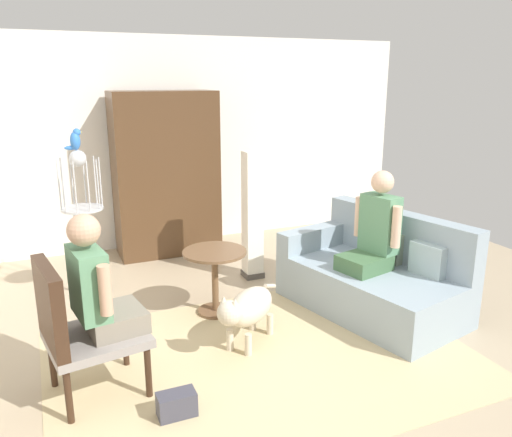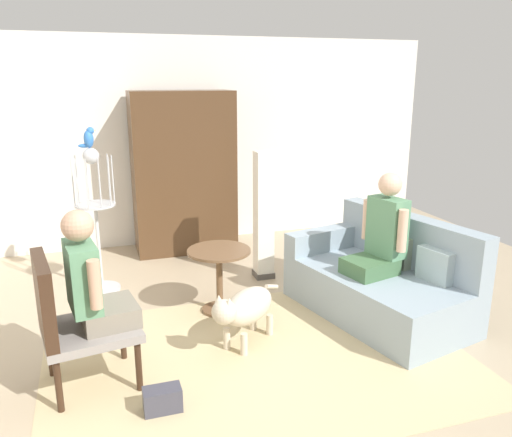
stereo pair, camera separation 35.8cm
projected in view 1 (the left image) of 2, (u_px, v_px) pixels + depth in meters
name	position (u px, v px, depth m)	size (l,w,h in m)	color
ground_plane	(278.00, 360.00, 3.88)	(7.61, 7.61, 0.00)	tan
back_wall	(167.00, 143.00, 6.41)	(6.51, 0.12, 2.56)	silver
area_rug	(263.00, 358.00, 3.91)	(3.14, 2.23, 0.01)	#C6B284
couch	(374.00, 276.00, 4.71)	(1.26, 1.79, 0.87)	#8EA0AD
armchair	(74.00, 325.00, 3.29)	(0.69, 0.66, 0.96)	#382316
person_on_couch	(375.00, 231.00, 4.53)	(0.55, 0.49, 0.88)	#406540
person_on_armchair	(97.00, 287.00, 3.32)	(0.48, 0.53, 0.82)	gray
round_end_table	(215.00, 271.00, 4.57)	(0.57, 0.57, 0.59)	brown
dog	(248.00, 308.00, 4.03)	(0.70, 0.60, 0.52)	beige
bird_cage_stand	(84.00, 226.00, 4.83)	(0.38, 0.38, 1.43)	silver
parrot	(75.00, 140.00, 4.62)	(0.17, 0.10, 0.19)	blue
column_lamp	(253.00, 216.00, 5.34)	(0.20, 0.20, 1.35)	#4C4742
armoire_cabinet	(166.00, 174.00, 6.08)	(1.20, 0.56, 1.92)	#4C331E
handbag	(177.00, 405.00, 3.22)	(0.24, 0.13, 0.16)	#3F3F4C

